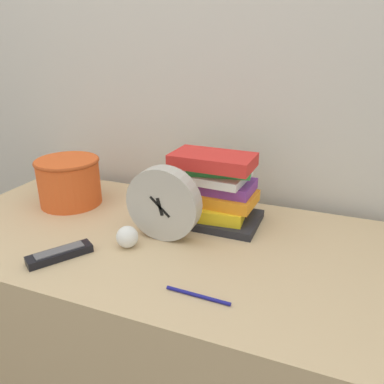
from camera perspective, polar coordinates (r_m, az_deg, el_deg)
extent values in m
cube|color=beige|center=(1.30, 2.19, 20.85)|extent=(6.00, 0.04, 2.40)
cube|color=tan|center=(1.27, -4.77, -20.98)|extent=(1.30, 0.65, 0.72)
cylinder|color=#B7B2A8|center=(1.00, -4.32, -1.74)|extent=(0.20, 0.05, 0.20)
cylinder|color=white|center=(0.99, -4.67, -2.05)|extent=(0.18, 0.01, 0.18)
cube|color=black|center=(0.99, -4.89, -2.24)|extent=(0.02, 0.01, 0.05)
cube|color=black|center=(0.99, -4.89, -2.24)|extent=(0.06, 0.01, 0.05)
cylinder|color=black|center=(0.99, -4.89, -2.24)|extent=(0.01, 0.01, 0.01)
cube|color=#232328|center=(1.13, 4.28, -4.08)|extent=(0.23, 0.18, 0.02)
cube|color=yellow|center=(1.12, 3.14, -2.43)|extent=(0.21, 0.17, 0.04)
cube|color=orange|center=(1.11, 3.87, -0.69)|extent=(0.23, 0.15, 0.03)
cube|color=#7A3899|center=(1.11, 4.83, 0.98)|extent=(0.18, 0.13, 0.03)
cube|color=white|center=(1.11, 3.79, 2.53)|extent=(0.19, 0.17, 0.02)
cube|color=green|center=(1.10, 4.35, 3.70)|extent=(0.20, 0.15, 0.02)
cube|color=red|center=(1.07, 3.20, 4.85)|extent=(0.24, 0.14, 0.04)
cylinder|color=#E05623|center=(1.29, -18.20, 1.51)|extent=(0.20, 0.20, 0.15)
torus|color=#B3451C|center=(1.27, -18.57, 4.49)|extent=(0.21, 0.21, 0.01)
cube|color=black|center=(1.00, -19.49, -8.93)|extent=(0.12, 0.16, 0.02)
cube|color=#59595E|center=(1.00, -19.58, -8.36)|extent=(0.09, 0.12, 0.00)
sphere|color=white|center=(1.00, -9.84, -6.74)|extent=(0.06, 0.06, 0.06)
cylinder|color=navy|center=(0.82, 0.91, -15.50)|extent=(0.15, 0.01, 0.01)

